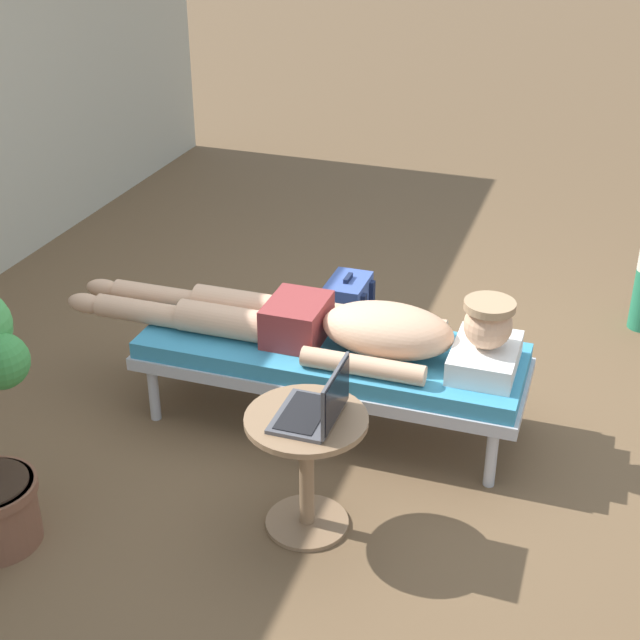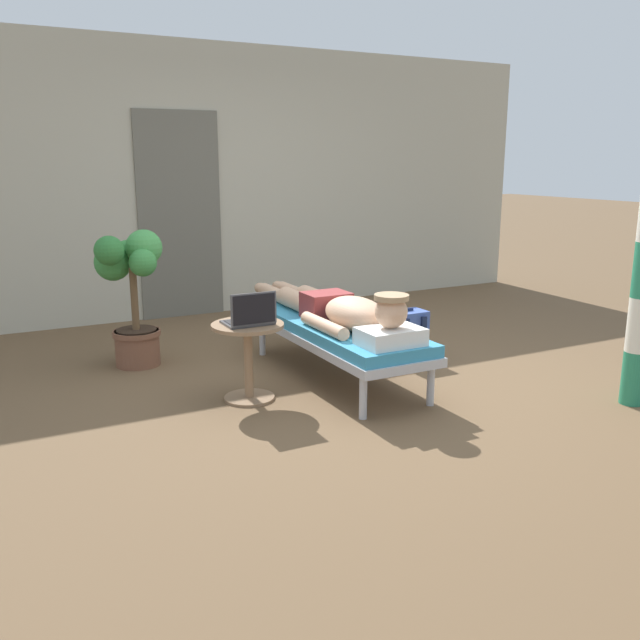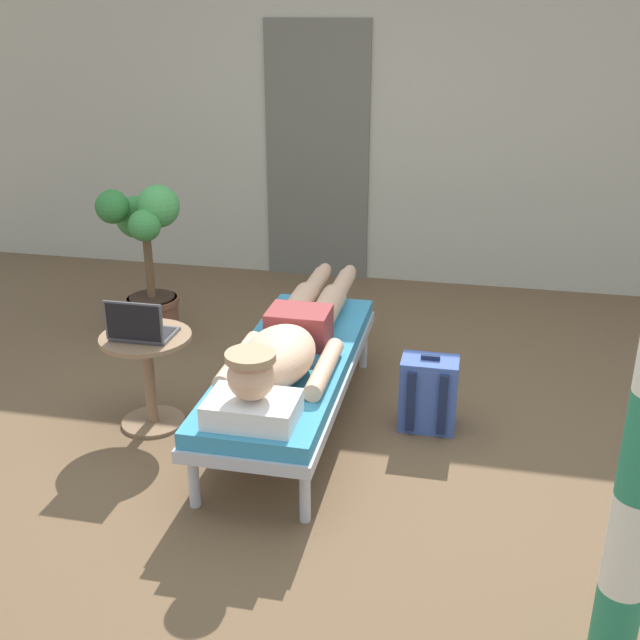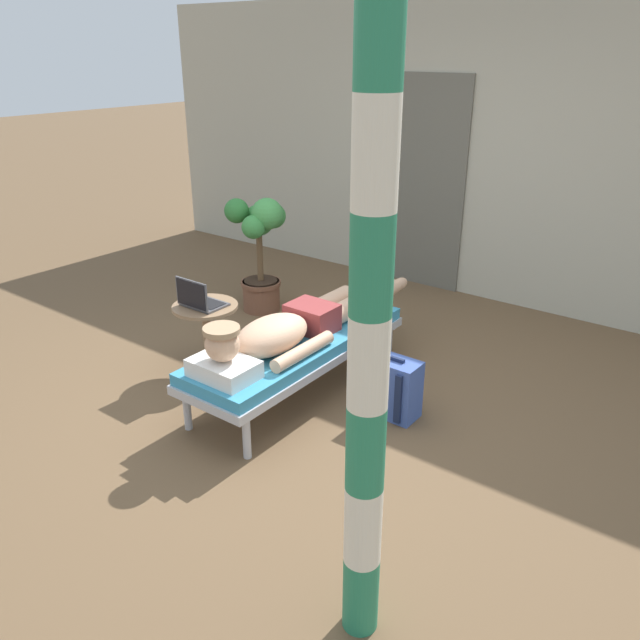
# 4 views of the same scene
# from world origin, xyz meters

# --- Properties ---
(ground_plane) EXTENTS (40.00, 40.00, 0.00)m
(ground_plane) POSITION_xyz_m (0.00, 0.00, 0.00)
(ground_plane) COLOR brown
(house_wall_back) EXTENTS (7.60, 0.20, 2.70)m
(house_wall_back) POSITION_xyz_m (-0.12, 2.78, 1.35)
(house_wall_back) COLOR #B2AD99
(house_wall_back) RESTS_ON ground
(house_door_panel) EXTENTS (0.84, 0.03, 2.04)m
(house_door_panel) POSITION_xyz_m (-0.53, 2.67, 1.02)
(house_door_panel) COLOR #625F54
(house_door_panel) RESTS_ON ground
(lounge_chair) EXTENTS (0.61, 1.80, 0.42)m
(lounge_chair) POSITION_xyz_m (-0.12, 0.16, 0.35)
(lounge_chair) COLOR #B7B7BC
(lounge_chair) RESTS_ON ground
(person_reclining) EXTENTS (0.53, 2.17, 0.33)m
(person_reclining) POSITION_xyz_m (-0.12, 0.13, 0.52)
(person_reclining) COLOR white
(person_reclining) RESTS_ON lounge_chair
(side_table) EXTENTS (0.48, 0.48, 0.52)m
(side_table) POSITION_xyz_m (-0.87, 0.02, 0.36)
(side_table) COLOR #8C6B4C
(side_table) RESTS_ON ground
(laptop) EXTENTS (0.31, 0.24, 0.23)m
(laptop) POSITION_xyz_m (-0.87, -0.03, 0.58)
(laptop) COLOR #4C4C51
(laptop) RESTS_ON side_table
(backpack) EXTENTS (0.30, 0.26, 0.42)m
(backpack) POSITION_xyz_m (0.60, 0.30, 0.20)
(backpack) COLOR #3F59A5
(backpack) RESTS_ON ground
(potted_plant) EXTENTS (0.52, 0.53, 1.06)m
(potted_plant) POSITION_xyz_m (-1.37, 1.18, 0.62)
(potted_plant) COLOR brown
(potted_plant) RESTS_ON ground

